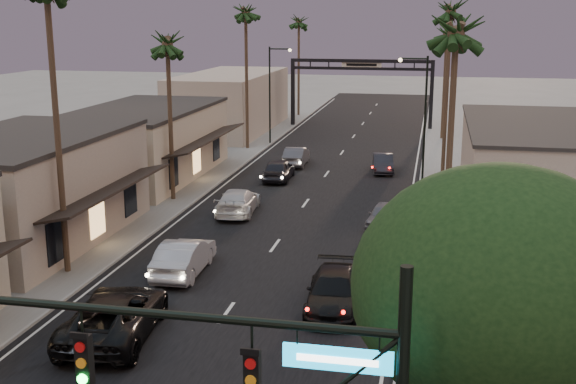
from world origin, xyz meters
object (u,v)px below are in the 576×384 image
at_px(palm_rc, 447,30).
at_px(curbside_black, 334,292).
at_px(corner_tree, 502,300).
at_px(palm_ld, 246,8).
at_px(palm_rb, 451,5).
at_px(streetlight_right, 421,108).
at_px(palm_ra, 457,23).
at_px(arch, 361,76).
at_px(palm_lc, 167,37).
at_px(oncoming_pickup, 115,315).
at_px(streetlight_left, 273,87).
at_px(oncoming_silver, 184,257).
at_px(palm_far, 299,18).

relative_size(palm_rc, curbside_black, 2.34).
height_order(corner_tree, palm_ld, palm_ld).
xyz_separation_m(palm_rb, curbside_black, (-4.41, -23.68, -11.66)).
distance_m(streetlight_right, palm_ra, 21.94).
bearing_deg(streetlight_right, arch, 105.47).
height_order(palm_lc, palm_ra, palm_ra).
xyz_separation_m(palm_ld, palm_ra, (17.20, -31.00, -0.97)).
relative_size(palm_ra, palm_rb, 0.93).
bearing_deg(curbside_black, palm_rb, 75.86).
xyz_separation_m(corner_tree, oncoming_pickup, (-12.92, 8.59, -5.10)).
height_order(streetlight_left, palm_ra, palm_ra).
distance_m(oncoming_pickup, oncoming_silver, 7.02).
relative_size(palm_far, oncoming_silver, 2.63).
bearing_deg(palm_lc, oncoming_pickup, -75.51).
distance_m(streetlight_right, palm_ld, 19.78).
distance_m(corner_tree, oncoming_silver, 20.77).
relative_size(streetlight_left, palm_lc, 0.74).
bearing_deg(palm_ld, palm_ra, -60.98).
relative_size(corner_tree, palm_far, 0.67).
height_order(corner_tree, streetlight_right, streetlight_right).
distance_m(corner_tree, streetlight_left, 53.15).
height_order(oncoming_silver, curbside_black, oncoming_silver).
relative_size(corner_tree, arch, 0.58).
bearing_deg(arch, palm_rb, -71.70).
bearing_deg(palm_ld, oncoming_silver, -80.45).
bearing_deg(oncoming_pickup, curbside_black, -157.34).
bearing_deg(arch, corner_tree, -81.38).
bearing_deg(palm_rc, palm_far, 140.36).
bearing_deg(palm_ld, palm_lc, -90.00).
bearing_deg(palm_lc, streetlight_right, 30.11).
bearing_deg(palm_rc, oncoming_silver, -106.11).
bearing_deg(palm_ra, streetlight_left, 114.54).
height_order(palm_ra, palm_far, same).
xyz_separation_m(arch, palm_rc, (8.60, -6.00, 4.94)).
xyz_separation_m(arch, curbside_black, (4.19, -49.68, -4.78)).
height_order(palm_ra, oncoming_pickup, palm_ra).
bearing_deg(palm_lc, palm_ld, 90.00).
distance_m(palm_rb, oncoming_silver, 26.70).
height_order(palm_rc, curbside_black, palm_rc).
bearing_deg(palm_rb, arch, 108.30).
distance_m(palm_ld, palm_rb, 20.42).
relative_size(arch, streetlight_left, 1.69).
distance_m(palm_rb, palm_rc, 20.09).
distance_m(palm_lc, oncoming_silver, 17.02).
distance_m(arch, oncoming_pickup, 54.27).
relative_size(arch, oncoming_pickup, 2.41).
bearing_deg(palm_ra, palm_ld, 119.02).
height_order(palm_ld, oncoming_silver, palm_ld).
relative_size(streetlight_left, palm_rc, 0.74).
height_order(arch, palm_rc, palm_rc).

